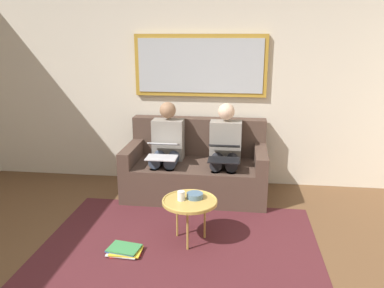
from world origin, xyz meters
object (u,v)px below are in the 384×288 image
at_px(couch, 196,169).
at_px(coffee_table, 190,202).
at_px(framed_mirror, 200,66).
at_px(bowl, 195,196).
at_px(laptop_black, 224,152).
at_px(person_left, 225,148).
at_px(magazine_stack, 125,250).
at_px(cup, 181,196).
at_px(person_right, 167,146).
at_px(laptop_silver, 163,150).

relative_size(couch, coffee_table, 3.26).
xyz_separation_m(framed_mirror, bowl, (-0.12, 1.55, -1.10)).
bearing_deg(laptop_black, coffee_table, 73.36).
height_order(person_left, magazine_stack, person_left).
bearing_deg(coffee_table, couch, -86.17).
xyz_separation_m(coffee_table, laptop_black, (-0.27, -0.92, 0.22)).
xyz_separation_m(cup, person_right, (0.36, -1.15, 0.14)).
bearing_deg(person_left, couch, -10.78).
bearing_deg(magazine_stack, person_right, -94.94).
bearing_deg(magazine_stack, laptop_black, -124.72).
height_order(couch, person_left, person_left).
distance_m(cup, laptop_silver, 1.00).
bearing_deg(cup, magazine_stack, 30.40).
bearing_deg(cup, bowl, -151.87).
bearing_deg(couch, coffee_table, 93.83).
bearing_deg(framed_mirror, bowl, 94.54).
bearing_deg(laptop_silver, coffee_table, 115.50).
height_order(framed_mirror, person_right, framed_mirror).
distance_m(person_left, laptop_black, 0.23).
relative_size(coffee_table, magazine_stack, 1.57).
height_order(laptop_black, laptop_silver, laptop_black).
bearing_deg(couch, person_right, 10.78).
distance_m(framed_mirror, bowl, 1.90).
distance_m(framed_mirror, person_left, 1.11).
relative_size(cup, magazine_stack, 0.27).
distance_m(framed_mirror, cup, 1.94).
xyz_separation_m(cup, laptop_black, (-0.35, -0.92, 0.16)).
height_order(couch, framed_mirror, framed_mirror).
relative_size(framed_mirror, bowl, 10.63).
relative_size(framed_mirror, coffee_table, 3.21).
height_order(person_left, person_right, same).
relative_size(cup, person_right, 0.08).
bearing_deg(framed_mirror, laptop_silver, 62.64).
distance_m(coffee_table, laptop_black, 0.98).
distance_m(couch, framed_mirror, 1.30).
xyz_separation_m(bowl, laptop_silver, (0.48, -0.86, 0.18)).
xyz_separation_m(couch, cup, (-0.00, 1.22, 0.16)).
distance_m(couch, laptop_silver, 0.56).
height_order(framed_mirror, laptop_silver, framed_mirror).
bearing_deg(laptop_black, person_left, -90.00).
xyz_separation_m(bowl, person_left, (-0.23, -1.09, 0.16)).
height_order(person_right, magazine_stack, person_right).
xyz_separation_m(bowl, person_right, (0.48, -1.09, 0.16)).
height_order(coffee_table, person_right, person_right).
bearing_deg(coffee_table, magazine_stack, 27.12).
height_order(framed_mirror, person_left, framed_mirror).
xyz_separation_m(person_left, magazine_stack, (0.84, 1.44, -0.58)).
relative_size(person_right, magazine_stack, 3.44).
bearing_deg(person_left, laptop_black, 90.00).
height_order(couch, magazine_stack, couch).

